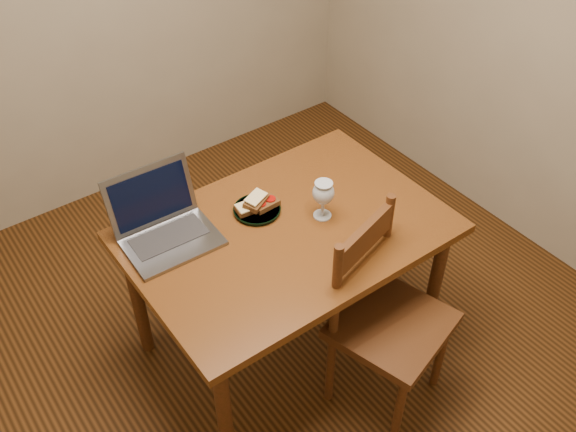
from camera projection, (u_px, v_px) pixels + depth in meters
floor at (276, 340)px, 3.16m from camera, size 3.20×3.20×0.02m
right_wall at (550, 4)px, 3.02m from camera, size 0.02×3.20×2.60m
table at (287, 244)px, 2.72m from camera, size 1.30×0.90×0.74m
chair at (388, 313)px, 2.61m from camera, size 0.55×0.53×0.48m
plate at (257, 210)px, 2.74m from camera, size 0.20×0.20×0.02m
sandwich_cheese at (249, 207)px, 2.72m from camera, size 0.12×0.08×0.03m
sandwich_tomato at (266, 203)px, 2.74m from camera, size 0.12×0.07×0.03m
sandwich_top at (256, 200)px, 2.71m from camera, size 0.13×0.11×0.04m
milk_glass at (323, 200)px, 2.67m from camera, size 0.09×0.09×0.18m
laptop at (162, 221)px, 2.60m from camera, size 0.38×0.35×0.27m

